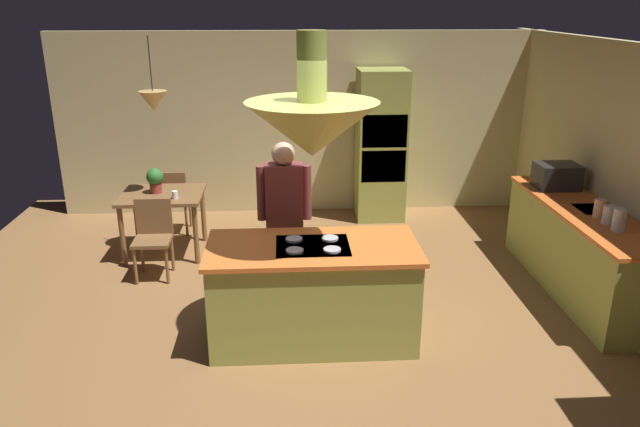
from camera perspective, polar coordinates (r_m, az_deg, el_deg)
ground at (r=5.84m, az=-0.76°, el=-10.63°), size 8.16×8.16×0.00m
wall_back at (r=8.66m, az=-1.89°, el=8.48°), size 6.80×0.10×2.55m
kitchen_island at (r=5.45m, az=-0.68°, el=-7.47°), size 1.86×0.90×0.94m
counter_run_right at (r=6.89m, az=23.36°, el=-3.15°), size 0.73×2.49×0.92m
oven_tower at (r=8.42m, az=5.76°, el=6.40°), size 0.66×0.62×2.07m
dining_table at (r=7.46m, az=-14.65°, el=1.02°), size 0.96×0.83×0.76m
person_at_island at (r=5.91m, az=-3.37°, el=-0.01°), size 0.53×0.22×1.68m
range_hood at (r=4.95m, az=-0.75°, el=8.29°), size 1.10×1.10×1.00m
pendant_light_over_table at (r=7.18m, az=-15.48°, el=10.24°), size 0.32×0.32×0.82m
chair_facing_island at (r=6.92m, az=-15.49°, el=-1.78°), size 0.40×0.40×0.87m
chair_by_back_wall at (r=8.10m, az=-13.75°, el=1.49°), size 0.40×0.40×0.87m
potted_plant_on_table at (r=7.43m, az=-15.33°, el=3.15°), size 0.20×0.20×0.30m
cup_on_table at (r=7.18m, az=-13.56°, el=1.73°), size 0.07×0.07×0.09m
canister_flour at (r=6.20m, az=26.45°, el=-0.54°), size 0.12×0.12×0.21m
canister_sugar at (r=6.35m, az=25.66°, el=-0.12°), size 0.12×0.12×0.18m
canister_tea at (r=6.50m, az=24.93°, el=0.43°), size 0.11×0.11×0.19m
microwave_on_counter at (r=7.33m, az=21.49°, el=3.32°), size 0.46×0.36×0.28m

